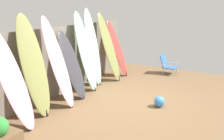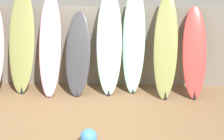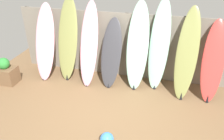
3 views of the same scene
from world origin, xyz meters
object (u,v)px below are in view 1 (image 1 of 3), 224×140
(surfboard_pink_2, at_px, (58,63))
(surfboard_charcoal_3, at_px, (72,65))
(beach_ball, at_px, (159,101))
(surfboard_olive_6, at_px, (109,47))
(surfboard_red_7, at_px, (117,48))
(surfboard_seafoam_5, at_px, (93,48))
(surfboard_olive_1, at_px, (34,66))
(surfboard_seafoam_4, at_px, (86,52))
(beach_chair, at_px, (167,64))
(surfboard_pink_0, at_px, (12,79))

(surfboard_pink_2, xyz_separation_m, surfboard_charcoal_3, (0.58, 0.04, -0.20))
(surfboard_charcoal_3, relative_size, beach_ball, 6.64)
(surfboard_olive_6, distance_m, surfboard_red_7, 0.62)
(surfboard_red_7, relative_size, beach_ball, 7.15)
(surfboard_seafoam_5, relative_size, surfboard_olive_6, 1.06)
(surfboard_olive_1, distance_m, surfboard_charcoal_3, 1.24)
(surfboard_red_7, height_order, beach_ball, surfboard_red_7)
(surfboard_seafoam_5, relative_size, beach_ball, 8.70)
(surfboard_olive_6, relative_size, surfboard_red_7, 1.14)
(surfboard_seafoam_4, height_order, beach_chair, surfboard_seafoam_4)
(surfboard_pink_2, distance_m, surfboard_seafoam_5, 1.77)
(surfboard_pink_0, bearing_deg, surfboard_seafoam_5, 2.89)
(surfboard_seafoam_4, xyz_separation_m, surfboard_red_7, (1.78, -0.05, -0.17))
(surfboard_seafoam_4, xyz_separation_m, beach_ball, (-0.20, -2.22, -0.96))
(surfboard_pink_2, relative_size, beach_chair, 3.23)
(surfboard_olive_6, height_order, beach_ball, surfboard_olive_6)
(surfboard_pink_2, bearing_deg, surfboard_seafoam_4, 3.84)
(surfboard_pink_2, distance_m, beach_chair, 4.33)
(surfboard_pink_0, bearing_deg, surfboard_olive_1, 7.53)
(surfboard_charcoal_3, distance_m, surfboard_seafoam_5, 1.22)
(surfboard_charcoal_3, bearing_deg, surfboard_red_7, -0.20)
(surfboard_pink_0, height_order, surfboard_pink_2, surfboard_pink_2)
(surfboard_olive_6, bearing_deg, surfboard_red_7, 2.06)
(surfboard_pink_2, xyz_separation_m, beach_chair, (4.02, -1.42, -0.72))
(surfboard_charcoal_3, height_order, surfboard_olive_6, surfboard_olive_6)
(surfboard_pink_0, relative_size, surfboard_olive_1, 0.91)
(surfboard_olive_1, bearing_deg, surfboard_pink_0, -172.47)
(surfboard_red_7, xyz_separation_m, beach_chair, (0.99, -1.45, -0.59))
(beach_ball, bearing_deg, surfboard_seafoam_5, 72.80)
(beach_ball, bearing_deg, surfboard_pink_0, 137.17)
(surfboard_pink_0, height_order, surfboard_olive_6, surfboard_olive_6)
(surfboard_pink_0, height_order, surfboard_red_7, surfboard_pink_0)
(surfboard_pink_0, distance_m, surfboard_pink_2, 1.28)
(surfboard_olive_1, bearing_deg, beach_chair, -18.16)
(surfboard_olive_1, relative_size, surfboard_pink_2, 1.04)
(surfboard_pink_0, bearing_deg, surfboard_pink_2, -1.15)
(surfboard_olive_1, xyz_separation_m, surfboard_pink_2, (0.64, -0.11, -0.04))
(surfboard_charcoal_3, xyz_separation_m, surfboard_seafoam_4, (0.66, 0.04, 0.23))
(surfboard_olive_6, bearing_deg, surfboard_seafoam_5, 165.79)
(surfboard_red_7, relative_size, beach_chair, 2.83)
(surfboard_charcoal_3, xyz_separation_m, surfboard_red_7, (2.45, -0.01, 0.07))
(surfboard_seafoam_4, xyz_separation_m, surfboard_seafoam_5, (0.52, 0.10, 0.03))
(surfboard_olive_1, bearing_deg, beach_ball, -53.05)
(surfboard_olive_1, bearing_deg, surfboard_olive_6, -1.83)
(surfboard_seafoam_5, bearing_deg, surfboard_olive_6, -14.21)
(surfboard_red_7, bearing_deg, surfboard_charcoal_3, 179.80)
(surfboard_olive_1, bearing_deg, surfboard_charcoal_3, -3.18)
(surfboard_pink_2, height_order, surfboard_olive_6, surfboard_olive_6)
(surfboard_olive_1, xyz_separation_m, beach_ball, (1.69, -2.24, -0.96))
(surfboard_seafoam_5, distance_m, surfboard_olive_6, 0.68)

